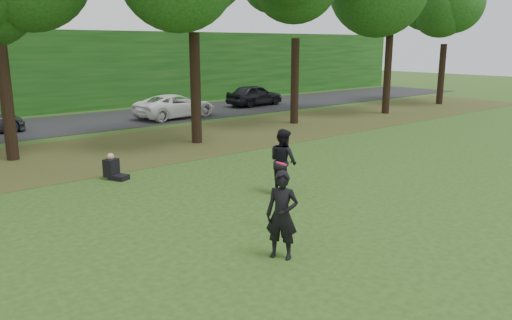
{
  "coord_description": "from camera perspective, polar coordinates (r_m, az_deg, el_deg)",
  "views": [
    {
      "loc": [
        -7.6,
        -5.57,
        4.17
      ],
      "look_at": [
        0.27,
        3.85,
        1.3
      ],
      "focal_mm": 35.0,
      "sensor_mm": 36.0,
      "label": 1
    }
  ],
  "objects": [
    {
      "name": "ground",
      "position": [
        10.3,
        12.95,
        -11.07
      ],
      "size": [
        120.0,
        120.0,
        0.0
      ],
      "primitive_type": "plane",
      "color": "#2A4716",
      "rests_on": "ground"
    },
    {
      "name": "leaf_litter",
      "position": [
        20.49,
        -17.23,
        0.83
      ],
      "size": [
        60.0,
        7.0,
        0.01
      ],
      "primitive_type": "cube",
      "color": "#4E361B",
      "rests_on": "ground"
    },
    {
      "name": "street",
      "position": [
        27.94,
        -23.67,
        3.48
      ],
      "size": [
        70.0,
        7.0,
        0.02
      ],
      "primitive_type": "cube",
      "color": "black",
      "rests_on": "ground"
    },
    {
      "name": "far_hedge",
      "position": [
        33.48,
        -27.06,
        8.88
      ],
      "size": [
        70.0,
        3.0,
        5.0
      ],
      "primitive_type": "cube",
      "color": "#144513",
      "rests_on": "ground"
    },
    {
      "name": "player_left",
      "position": [
        9.85,
        2.99,
        -6.31
      ],
      "size": [
        0.7,
        0.78,
        1.78
      ],
      "primitive_type": "imported",
      "rotation": [
        0.0,
        0.0,
        -1.03
      ],
      "color": "black",
      "rests_on": "ground"
    },
    {
      "name": "player_right",
      "position": [
        14.14,
        3.13,
        -0.13
      ],
      "size": [
        0.8,
        0.98,
        1.85
      ],
      "primitive_type": "imported",
      "rotation": [
        0.0,
        0.0,
        1.45
      ],
      "color": "black",
      "rests_on": "ground"
    },
    {
      "name": "parked_cars",
      "position": [
        26.99,
        -22.3,
        4.77
      ],
      "size": [
        34.49,
        3.9,
        1.43
      ],
      "color": "black",
      "rests_on": "street"
    },
    {
      "name": "frisbee",
      "position": [
        11.27,
        2.92,
        -0.4
      ],
      "size": [
        0.37,
        0.38,
        0.14
      ],
      "color": "#F3144C",
      "rests_on": "ground"
    },
    {
      "name": "seated_person",
      "position": [
        16.32,
        -15.99,
        -1.04
      ],
      "size": [
        0.68,
        0.83,
        0.83
      ],
      "rotation": [
        0.0,
        0.0,
        0.43
      ],
      "color": "black",
      "rests_on": "ground"
    }
  ]
}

